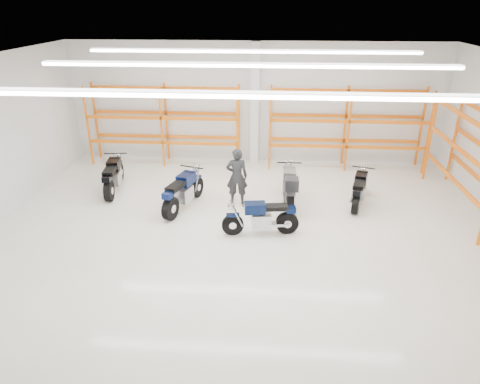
# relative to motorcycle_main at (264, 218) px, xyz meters

# --- Properties ---
(ground) EXTENTS (14.00, 14.00, 0.00)m
(ground) POSITION_rel_motorcycle_main_xyz_m (-0.50, -0.17, -0.48)
(ground) COLOR silver
(ground) RESTS_ON ground
(room_shell) EXTENTS (14.02, 12.02, 4.51)m
(room_shell) POSITION_rel_motorcycle_main_xyz_m (-0.50, -0.14, 2.80)
(room_shell) COLOR silver
(room_shell) RESTS_ON ground
(motorcycle_main) EXTENTS (2.08, 0.69, 1.02)m
(motorcycle_main) POSITION_rel_motorcycle_main_xyz_m (0.00, 0.00, 0.00)
(motorcycle_main) COLOR black
(motorcycle_main) RESTS_ON ground
(motorcycle_back_a) EXTENTS (0.76, 2.30, 1.13)m
(motorcycle_back_a) POSITION_rel_motorcycle_main_xyz_m (-4.99, 2.44, 0.05)
(motorcycle_back_a) COLOR black
(motorcycle_back_a) RESTS_ON ground
(motorcycle_back_b) EXTENTS (1.04, 2.28, 1.15)m
(motorcycle_back_b) POSITION_rel_motorcycle_main_xyz_m (-2.48, 1.33, 0.06)
(motorcycle_back_b) COLOR black
(motorcycle_back_b) RESTS_ON ground
(motorcycle_back_c) EXTENTS (0.78, 2.44, 1.26)m
(motorcycle_back_c) POSITION_rel_motorcycle_main_xyz_m (0.73, 1.78, 0.12)
(motorcycle_back_c) COLOR black
(motorcycle_back_c) RESTS_ON ground
(motorcycle_back_d) EXTENTS (0.91, 2.05, 1.03)m
(motorcycle_back_d) POSITION_rel_motorcycle_main_xyz_m (2.88, 2.04, 0.01)
(motorcycle_back_d) COLOR black
(motorcycle_back_d) RESTS_ON ground
(standing_man) EXTENTS (0.69, 0.48, 1.80)m
(standing_man) POSITION_rel_motorcycle_main_xyz_m (-0.87, 1.85, 0.42)
(standing_man) COLOR black
(standing_man) RESTS_ON ground
(structural_column) EXTENTS (0.32, 0.32, 4.50)m
(structural_column) POSITION_rel_motorcycle_main_xyz_m (-0.50, 5.65, 1.77)
(structural_column) COLOR white
(structural_column) RESTS_ON ground
(pallet_racking_back_left) EXTENTS (5.67, 0.87, 3.00)m
(pallet_racking_back_left) POSITION_rel_motorcycle_main_xyz_m (-3.90, 5.31, 1.31)
(pallet_racking_back_left) COLOR #F05507
(pallet_racking_back_left) RESTS_ON ground
(pallet_racking_back_right) EXTENTS (5.67, 0.87, 3.00)m
(pallet_racking_back_right) POSITION_rel_motorcycle_main_xyz_m (2.90, 5.31, 1.31)
(pallet_racking_back_right) COLOR #F05507
(pallet_racking_back_right) RESTS_ON ground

